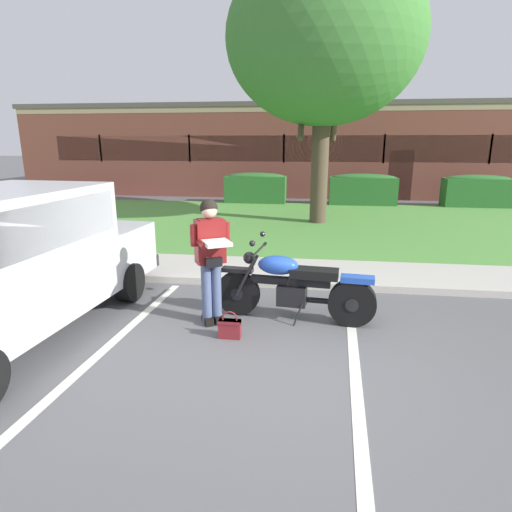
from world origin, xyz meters
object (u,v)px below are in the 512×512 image
handbag (230,327)px  hedge_left (256,187)px  hedge_center_right (477,191)px  brick_building (290,149)px  rider_person (211,252)px  hedge_center_left (363,189)px  shade_tree (324,40)px  motorcycle (300,287)px

handbag → hedge_left: 12.36m
hedge_center_right → brick_building: (-7.44, 6.22, 1.40)m
rider_person → handbag: bearing=-52.5°
hedge_center_left → hedge_center_right: size_ratio=1.06×
shade_tree → hedge_center_right: (5.92, 4.17, -4.48)m
rider_person → shade_tree: (1.44, 7.68, 4.13)m
hedge_center_right → brick_building: 9.79m
hedge_left → brick_building: (0.97, 6.22, 1.40)m
shade_tree → hedge_center_left: 6.36m
rider_person → hedge_center_right: rider_person is taller
motorcycle → hedge_center_left: 11.76m
hedge_left → handbag: bearing=-83.6°
rider_person → shade_tree: bearing=79.4°
brick_building → hedge_center_left: bearing=-62.5°
motorcycle → shade_tree: bearing=88.0°
hedge_center_left → hedge_center_right: (4.21, 0.00, 0.00)m
shade_tree → hedge_center_right: shade_tree is taller
shade_tree → hedge_center_left: size_ratio=2.92×
hedge_center_left → brick_building: bearing=117.5°
hedge_center_right → brick_building: size_ratio=0.10×
hedge_left → hedge_center_right: 8.41m
motorcycle → shade_tree: (0.26, 7.42, 4.65)m
handbag → hedge_left: hedge_left is taller
motorcycle → brick_building: bearing=94.0°
hedge_left → brick_building: 6.45m
handbag → brick_building: bearing=91.2°
motorcycle → handbag: (-0.85, -0.69, -0.34)m
shade_tree → hedge_left: bearing=120.8°
rider_person → motorcycle: bearing=12.6°
motorcycle → shade_tree: 8.76m
hedge_left → hedge_center_left: same height
motorcycle → hedge_left: bearing=100.9°
motorcycle → rider_person: size_ratio=1.32×
rider_person → handbag: size_ratio=4.74×
rider_person → brick_building: size_ratio=0.07×
hedge_center_right → hedge_center_left: bearing=180.0°
hedge_left → hedge_center_left: size_ratio=0.94×
motorcycle → hedge_center_right: size_ratio=0.93×
brick_building → motorcycle: bearing=-86.0°
hedge_left → brick_building: size_ratio=0.10×
shade_tree → brick_building: shade_tree is taller
motorcycle → rider_person: bearing=-167.4°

